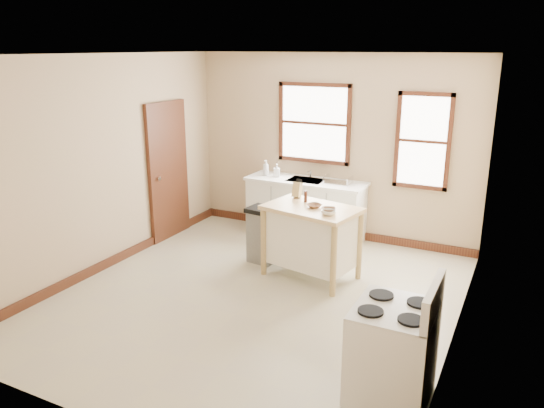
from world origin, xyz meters
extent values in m
plane|color=#B3A98E|center=(0.00, 0.00, 0.00)|extent=(5.00, 5.00, 0.00)
plane|color=white|center=(0.00, 0.00, 2.80)|extent=(5.00, 5.00, 0.00)
cube|color=tan|center=(0.00, 2.50, 1.40)|extent=(4.50, 0.04, 2.80)
cube|color=tan|center=(-2.25, 0.00, 1.40)|extent=(0.04, 5.00, 2.80)
cube|color=tan|center=(2.25, 0.00, 1.40)|extent=(0.04, 5.00, 2.80)
cube|color=#3B1810|center=(-2.21, 1.30, 1.05)|extent=(0.06, 0.90, 2.10)
cube|color=#3B1810|center=(0.00, 2.47, 0.06)|extent=(4.50, 0.04, 0.12)
cube|color=#3B1810|center=(-2.22, 0.00, 0.06)|extent=(0.04, 5.00, 0.12)
cylinder|color=silver|center=(-0.30, 2.38, 1.03)|extent=(0.03, 0.03, 0.22)
imported|color=#B2B2B2|center=(-0.99, 2.20, 1.04)|extent=(0.12, 0.12, 0.24)
imported|color=#B2B2B2|center=(-0.79, 2.19, 1.02)|extent=(0.12, 0.12, 0.20)
cylinder|color=#3F1B11|center=(0.20, 1.01, 1.02)|extent=(0.06, 0.06, 0.15)
imported|color=brown|center=(0.39, 0.84, 0.97)|extent=(0.25, 0.25, 0.04)
imported|color=brown|center=(0.61, 0.76, 0.97)|extent=(0.23, 0.23, 0.04)
imported|color=white|center=(0.66, 0.64, 0.97)|extent=(0.24, 0.24, 0.06)
camera|label=1|loc=(2.75, -5.07, 2.88)|focal=35.00mm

